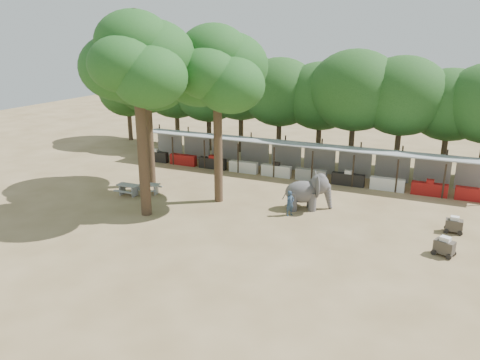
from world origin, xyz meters
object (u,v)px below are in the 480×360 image
at_px(picnic_table_near, 128,188).
at_px(yard_tree_center, 137,61).
at_px(yard_tree_back, 216,70).
at_px(cart_back, 454,225).
at_px(elephant, 308,191).
at_px(cart_front, 444,246).
at_px(yard_tree_left, 145,72).
at_px(picnic_table_far, 150,187).
at_px(handler, 290,203).

bearing_deg(picnic_table_near, yard_tree_center, -37.25).
relative_size(yard_tree_back, cart_back, 11.40).
height_order(elephant, cart_front, elephant).
bearing_deg(cart_back, yard_tree_center, -165.29).
height_order(yard_tree_left, picnic_table_near, yard_tree_left).
xyz_separation_m(yard_tree_back, picnic_table_far, (-4.94, -0.81, -8.08)).
distance_m(yard_tree_center, handler, 12.25).
distance_m(yard_tree_back, elephant, 9.52).
bearing_deg(yard_tree_center, yard_tree_left, 120.96).
bearing_deg(picnic_table_far, picnic_table_near, -150.29).
bearing_deg(handler, yard_tree_left, 113.87).
distance_m(elephant, handler, 1.75).
relative_size(yard_tree_left, cart_front, 9.15).
height_order(yard_tree_center, picnic_table_far, yard_tree_center).
xyz_separation_m(yard_tree_back, cart_front, (14.10, -2.85, -8.04)).
height_order(yard_tree_back, picnic_table_near, yard_tree_back).
height_order(yard_tree_left, cart_back, yard_tree_left).
xyz_separation_m(yard_tree_left, yard_tree_center, (3.00, -5.00, 1.01)).
bearing_deg(cart_back, yard_tree_left, 178.93).
relative_size(elephant, cart_back, 3.16).
height_order(yard_tree_left, cart_front, yard_tree_left).
bearing_deg(yard_tree_back, cart_front, -11.44).
height_order(yard_tree_left, yard_tree_back, yard_tree_back).
bearing_deg(yard_tree_back, elephant, 7.49).
relative_size(yard_tree_back, handler, 7.18).
height_order(yard_tree_back, handler, yard_tree_back).
bearing_deg(elephant, picnic_table_near, 168.24).
relative_size(picnic_table_near, cart_front, 1.31).
xyz_separation_m(yard_tree_center, yard_tree_back, (3.00, 4.00, -0.67)).
bearing_deg(yard_tree_center, picnic_table_far, 121.26).
xyz_separation_m(yard_tree_left, handler, (11.30, -1.78, -7.41)).
height_order(yard_tree_center, cart_front, yard_tree_center).
height_order(yard_tree_left, elephant, yard_tree_left).
relative_size(cart_front, cart_back, 1.21).
relative_size(yard_tree_left, yard_tree_back, 0.97).
bearing_deg(picnic_table_far, yard_tree_back, 0.33).
xyz_separation_m(yard_tree_left, elephant, (11.99, -0.21, -7.02)).
distance_m(yard_tree_center, picnic_table_far, 9.51).
distance_m(yard_tree_back, cart_back, 16.62).
relative_size(yard_tree_left, picnic_table_far, 6.86).
height_order(handler, cart_back, handler).
distance_m(yard_tree_left, picnic_table_near, 8.16).
bearing_deg(cart_front, picnic_table_near, -162.96).
distance_m(elephant, cart_front, 8.92).
bearing_deg(handler, cart_front, -70.43).
height_order(elephant, picnic_table_far, elephant).
xyz_separation_m(yard_tree_left, cart_front, (20.10, -3.85, -7.70)).
relative_size(yard_tree_left, picnic_table_near, 7.00).
height_order(picnic_table_far, cart_front, cart_front).
bearing_deg(yard_tree_center, yard_tree_back, 53.14).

